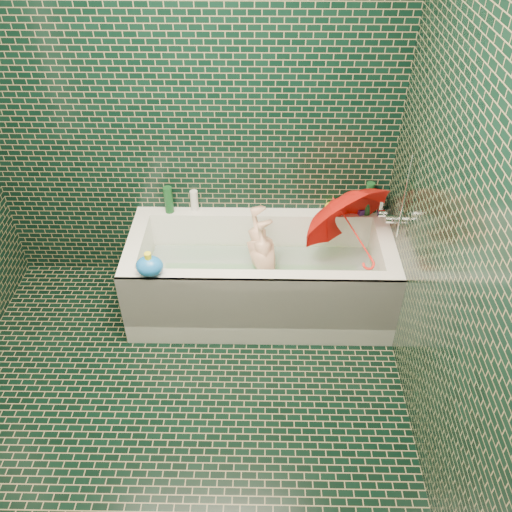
{
  "coord_description": "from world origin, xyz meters",
  "views": [
    {
      "loc": [
        0.47,
        -1.68,
        2.64
      ],
      "look_at": [
        0.42,
        0.82,
        0.59
      ],
      "focal_mm": 38.0,
      "sensor_mm": 36.0,
      "label": 1
    }
  ],
  "objects_px": {
    "bathtub": "(260,283)",
    "rubber_duck": "(333,206)",
    "umbrella": "(354,232)",
    "bath_toy": "(149,266)",
    "child": "(267,268)"
  },
  "relations": [
    {
      "from": "bathtub",
      "to": "rubber_duck",
      "type": "bearing_deg",
      "value": 36.71
    },
    {
      "from": "umbrella",
      "to": "bath_toy",
      "type": "xyz_separation_m",
      "value": [
        -1.23,
        -0.37,
        0.01
      ]
    },
    {
      "from": "child",
      "to": "umbrella",
      "type": "bearing_deg",
      "value": 80.2
    },
    {
      "from": "bathtub",
      "to": "umbrella",
      "type": "distance_m",
      "value": 0.71
    },
    {
      "from": "bathtub",
      "to": "child",
      "type": "distance_m",
      "value": 0.11
    },
    {
      "from": "bath_toy",
      "to": "child",
      "type": "bearing_deg",
      "value": 50.81
    },
    {
      "from": "bathtub",
      "to": "child",
      "type": "bearing_deg",
      "value": 42.23
    },
    {
      "from": "rubber_duck",
      "to": "bathtub",
      "type": "bearing_deg",
      "value": -131.7
    },
    {
      "from": "bathtub",
      "to": "umbrella",
      "type": "height_order",
      "value": "umbrella"
    },
    {
      "from": "bath_toy",
      "to": "bathtub",
      "type": "bearing_deg",
      "value": 49.66
    },
    {
      "from": "umbrella",
      "to": "rubber_duck",
      "type": "xyz_separation_m",
      "value": [
        -0.11,
        0.31,
        -0.01
      ]
    },
    {
      "from": "bathtub",
      "to": "rubber_duck",
      "type": "distance_m",
      "value": 0.71
    },
    {
      "from": "bathtub",
      "to": "umbrella",
      "type": "xyz_separation_m",
      "value": [
        0.59,
        0.05,
        0.39
      ]
    },
    {
      "from": "umbrella",
      "to": "rubber_duck",
      "type": "relative_size",
      "value": 4.88
    },
    {
      "from": "child",
      "to": "rubber_duck",
      "type": "distance_m",
      "value": 0.62
    }
  ]
}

